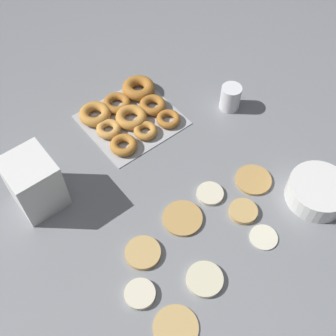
# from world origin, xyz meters

# --- Properties ---
(ground_plane) EXTENTS (3.00, 3.00, 0.00)m
(ground_plane) POSITION_xyz_m (0.00, 0.00, 0.00)
(ground_plane) COLOR gray
(pancake_0) EXTENTS (0.10, 0.10, 0.01)m
(pancake_0) POSITION_xyz_m (0.17, 0.03, 0.01)
(pancake_0) COLOR tan
(pancake_0) RESTS_ON ground_plane
(pancake_1) EXTENTS (0.12, 0.12, 0.01)m
(pancake_1) POSITION_xyz_m (0.02, 0.01, 0.01)
(pancake_1) COLOR tan
(pancake_1) RESTS_ON ground_plane
(pancake_2) EXTENTS (0.08, 0.08, 0.02)m
(pancake_2) POSITION_xyz_m (-0.14, 0.11, 0.01)
(pancake_2) COLOR tan
(pancake_2) RESTS_ON ground_plane
(pancake_3) EXTENTS (0.10, 0.10, 0.01)m
(pancake_3) POSITION_xyz_m (0.09, 0.19, 0.01)
(pancake_3) COLOR beige
(pancake_3) RESTS_ON ground_plane
(pancake_4) EXTENTS (0.08, 0.08, 0.01)m
(pancake_4) POSITION_xyz_m (-0.12, 0.20, 0.00)
(pancake_4) COLOR silver
(pancake_4) RESTS_ON ground_plane
(pancake_5) EXTENTS (0.08, 0.08, 0.01)m
(pancake_5) POSITION_xyz_m (-0.10, -0.00, 0.01)
(pancake_5) COLOR beige
(pancake_5) RESTS_ON ground_plane
(pancake_6) EXTENTS (0.12, 0.12, 0.01)m
(pancake_6) POSITION_xyz_m (0.23, 0.24, 0.00)
(pancake_6) COLOR tan
(pancake_6) RESTS_ON ground_plane
(pancake_7) EXTENTS (0.11, 0.11, 0.01)m
(pancake_7) POSITION_xyz_m (-0.24, 0.05, 0.01)
(pancake_7) COLOR tan
(pancake_7) RESTS_ON ground_plane
(pancake_8) EXTENTS (0.08, 0.08, 0.02)m
(pancake_8) POSITION_xyz_m (0.25, 0.12, 0.01)
(pancake_8) COLOR beige
(pancake_8) RESTS_ON ground_plane
(donut_tray) EXTENTS (0.31, 0.30, 0.04)m
(donut_tray) POSITION_xyz_m (-0.10, -0.42, 0.02)
(donut_tray) COLOR #ADAFB5
(donut_tray) RESTS_ON ground_plane
(batter_bowl) EXTENTS (0.18, 0.18, 0.07)m
(batter_bowl) POSITION_xyz_m (-0.34, 0.21, 0.03)
(batter_bowl) COLOR white
(batter_bowl) RESTS_ON ground_plane
(container_stack) EXTENTS (0.13, 0.14, 0.18)m
(container_stack) POSITION_xyz_m (0.31, -0.31, 0.09)
(container_stack) COLOR white
(container_stack) RESTS_ON ground_plane
(paper_cup) EXTENTS (0.07, 0.07, 0.09)m
(paper_cup) POSITION_xyz_m (-0.40, -0.23, 0.05)
(paper_cup) COLOR white
(paper_cup) RESTS_ON ground_plane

